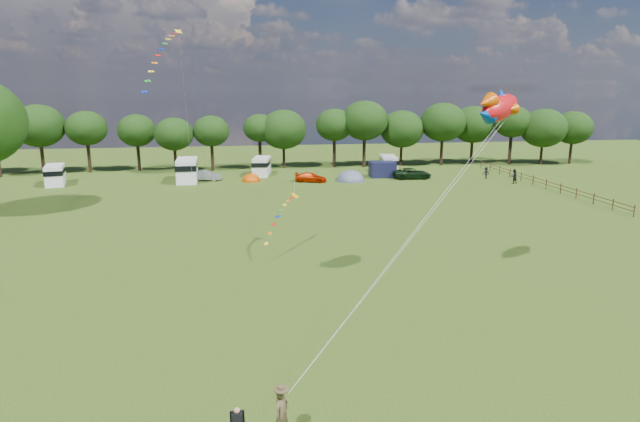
{
  "coord_description": "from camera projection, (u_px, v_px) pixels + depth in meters",
  "views": [
    {
      "loc": [
        -5.35,
        -26.6,
        12.03
      ],
      "look_at": [
        0.0,
        8.0,
        4.0
      ],
      "focal_mm": 30.0,
      "sensor_mm": 36.0,
      "label": 1
    }
  ],
  "objects": [
    {
      "name": "campervan_d",
      "position": [
        388.0,
        164.0,
        78.3
      ],
      "size": [
        2.82,
        5.24,
        2.45
      ],
      "rotation": [
        0.0,
        0.0,
        1.43
      ],
      "color": "silver",
      "rests_on": "ground"
    },
    {
      "name": "fence",
      "position": [
        540.0,
        181.0,
        66.95
      ],
      "size": [
        0.12,
        33.12,
        1.2
      ],
      "color": "#472D19",
      "rests_on": "ground"
    },
    {
      "name": "tent_greyblue",
      "position": [
        350.0,
        181.0,
        71.48
      ],
      "size": [
        3.85,
        4.21,
        2.86
      ],
      "color": "#4C596E",
      "rests_on": "ground"
    },
    {
      "name": "walker_a",
      "position": [
        514.0,
        176.0,
        69.28
      ],
      "size": [
        1.01,
        0.76,
        1.87
      ],
      "primitive_type": "imported",
      "rotation": [
        0.0,
        0.0,
        3.38
      ],
      "color": "black",
      "rests_on": "ground"
    },
    {
      "name": "camp_chair",
      "position": [
        237.0,
        420.0,
        18.62
      ],
      "size": [
        0.51,
        0.51,
        1.27
      ],
      "rotation": [
        0.0,
        0.0,
        0.01
      ],
      "color": "#99999E",
      "rests_on": "ground"
    },
    {
      "name": "ground_plane",
      "position": [
        342.0,
        315.0,
        29.11
      ],
      "size": [
        180.0,
        180.0,
        0.0
      ],
      "primitive_type": "plane",
      "color": "black",
      "rests_on": "ground"
    },
    {
      "name": "tree_line",
      "position": [
        307.0,
        127.0,
        81.45
      ],
      "size": [
        102.98,
        10.98,
        10.27
      ],
      "color": "black",
      "rests_on": "ground"
    },
    {
      "name": "car_c",
      "position": [
        311.0,
        177.0,
        70.42
      ],
      "size": [
        4.4,
        2.97,
        1.22
      ],
      "primitive_type": "imported",
      "rotation": [
        0.0,
        0.0,
        1.23
      ],
      "color": "#B12100",
      "rests_on": "ground"
    },
    {
      "name": "streamer_kite_c",
      "position": [
        284.0,
        210.0,
        39.95
      ],
      "size": [
        3.05,
        4.93,
        2.78
      ],
      "rotation": [
        0.0,
        0.0,
        1.06
      ],
      "color": "#E99E07",
      "rests_on": "ground"
    },
    {
      "name": "awning_navy",
      "position": [
        382.0,
        169.0,
        74.45
      ],
      "size": [
        3.51,
        2.9,
        2.13
      ],
      "primitive_type": "cube",
      "rotation": [
        0.0,
        0.0,
        -0.04
      ],
      "color": "#141533",
      "rests_on": "ground"
    },
    {
      "name": "kite_flyer",
      "position": [
        282.0,
        414.0,
        18.64
      ],
      "size": [
        0.8,
        0.81,
        1.89
      ],
      "primitive_type": "imported",
      "rotation": [
        0.0,
        0.0,
        0.84
      ],
      "color": "brown",
      "rests_on": "ground"
    },
    {
      "name": "car_d",
      "position": [
        412.0,
        173.0,
        72.98
      ],
      "size": [
        5.46,
        2.73,
        1.45
      ],
      "primitive_type": "imported",
      "rotation": [
        0.0,
        0.0,
        1.51
      ],
      "color": "black",
      "rests_on": "ground"
    },
    {
      "name": "streamer_kite_a",
      "position": [
        164.0,
        50.0,
        48.18
      ],
      "size": [
        3.36,
        5.54,
        5.76
      ],
      "rotation": [
        0.0,
        0.0,
        0.58
      ],
      "color": "gold",
      "rests_on": "ground"
    },
    {
      "name": "fish_kite",
      "position": [
        497.0,
        108.0,
        31.41
      ],
      "size": [
        4.12,
        3.38,
        2.28
      ],
      "rotation": [
        0.0,
        -0.21,
        0.61
      ],
      "color": "red",
      "rests_on": "ground"
    },
    {
      "name": "campervan_c",
      "position": [
        262.0,
        166.0,
        75.85
      ],
      "size": [
        3.0,
        5.43,
        2.52
      ],
      "rotation": [
        0.0,
        0.0,
        1.41
      ],
      "color": "white",
      "rests_on": "ground"
    },
    {
      "name": "campervan_b",
      "position": [
        187.0,
        169.0,
        70.67
      ],
      "size": [
        2.79,
        6.18,
        2.99
      ],
      "rotation": [
        0.0,
        0.0,
        1.6
      ],
      "color": "white",
      "rests_on": "ground"
    },
    {
      "name": "tent_orange",
      "position": [
        251.0,
        181.0,
        71.25
      ],
      "size": [
        2.54,
        2.78,
        1.99
      ],
      "color": "#C24302",
      "rests_on": "ground"
    },
    {
      "name": "campervan_a",
      "position": [
        55.0,
        174.0,
        68.24
      ],
      "size": [
        3.25,
        5.47,
        2.51
      ],
      "rotation": [
        0.0,
        0.0,
        1.79
      ],
      "color": "white",
      "rests_on": "ground"
    },
    {
      "name": "walker_b",
      "position": [
        486.0,
        173.0,
        72.9
      ],
      "size": [
        1.08,
        0.57,
        1.61
      ],
      "primitive_type": "imported",
      "rotation": [
        0.0,
        0.0,
        3.23
      ],
      "color": "black",
      "rests_on": "ground"
    },
    {
      "name": "car_b",
      "position": [
        206.0,
        176.0,
        71.46
      ],
      "size": [
        4.06,
        2.02,
        1.37
      ],
      "primitive_type": "imported",
      "rotation": [
        0.0,
        0.0,
        1.42
      ],
      "color": "gray",
      "rests_on": "ground"
    }
  ]
}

